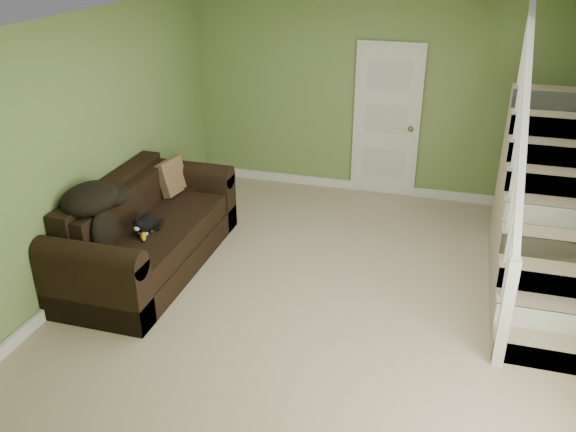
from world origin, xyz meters
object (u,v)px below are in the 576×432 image
Objects in this scene: sofa at (146,235)px; side_table at (181,201)px; cat at (146,224)px; banana at (143,236)px.

sofa reaches higher than side_table.
cat is (0.23, -1.24, 0.31)m from side_table.
side_table reaches higher than cat.
side_table is at bearing 99.32° from cat.
side_table is (-0.10, 1.06, -0.07)m from sofa.
sofa is 1.07m from side_table.
side_table is 1.30m from cat.
sofa is 0.32m from cat.
side_table is 3.85× the size of banana.
banana is at bearing -62.83° from sofa.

